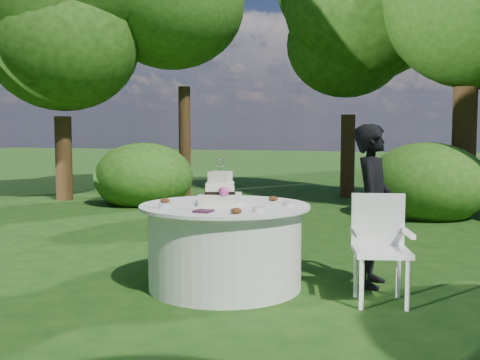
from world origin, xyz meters
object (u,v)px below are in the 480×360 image
(guest, at_px, (373,206))
(table, at_px, (225,246))
(cake, at_px, (220,192))
(chair, at_px, (380,240))
(napkins, at_px, (203,211))

(guest, relative_size, table, 0.97)
(guest, xyz_separation_m, cake, (-1.29, -0.59, 0.13))
(guest, bearing_deg, chair, -164.79)
(napkins, distance_m, cake, 0.51)
(table, distance_m, cake, 0.50)
(chair, bearing_deg, table, -176.64)
(table, bearing_deg, cake, -126.87)
(napkins, height_order, table, napkins)
(napkins, xyz_separation_m, cake, (-0.06, 0.50, 0.10))
(table, relative_size, cake, 3.62)
(guest, height_order, cake, guest)
(napkins, bearing_deg, table, 93.56)
(napkins, distance_m, table, 0.66)
(cake, bearing_deg, guest, 24.61)
(guest, distance_m, table, 1.42)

